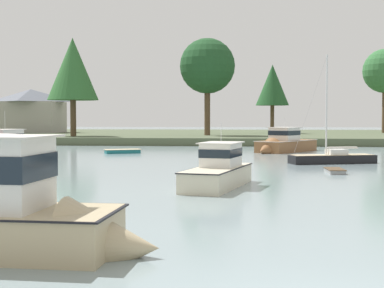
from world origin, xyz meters
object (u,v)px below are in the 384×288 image
at_px(sailboat_black, 333,161).
at_px(cruiser_wood, 282,147).
at_px(dinghy_grey, 335,171).
at_px(dinghy_teal, 122,152).
at_px(cruiser_maroon, 1,152).
at_px(cruiser_cream, 221,176).

bearing_deg(sailboat_black, cruiser_wood, 101.61).
xyz_separation_m(dinghy_grey, dinghy_teal, (-18.52, 19.30, 0.04)).
xyz_separation_m(cruiser_maroon, dinghy_teal, (8.67, 9.70, -0.49)).
distance_m(dinghy_grey, cruiser_cream, 10.58).
xyz_separation_m(sailboat_black, dinghy_teal, (-19.59, 11.27, -0.07)).
height_order(sailboat_black, dinghy_teal, sailboat_black).
bearing_deg(cruiser_wood, dinghy_grey, -85.03).
bearing_deg(dinghy_teal, dinghy_grey, -46.18).
bearing_deg(dinghy_teal, cruiser_wood, 12.33).
xyz_separation_m(cruiser_wood, cruiser_cream, (-5.23, -30.63, -0.02)).
bearing_deg(sailboat_black, dinghy_teal, 150.09).
bearing_deg(sailboat_black, dinghy_grey, -97.57).
distance_m(cruiser_maroon, sailboat_black, 28.30).
relative_size(cruiser_maroon, cruiser_cream, 1.04).
bearing_deg(cruiser_cream, dinghy_teal, 112.69).
bearing_deg(cruiser_maroon, cruiser_cream, -40.95).
bearing_deg(dinghy_teal, cruiser_cream, -67.31).
bearing_deg(cruiser_maroon, cruiser_wood, 27.84).
distance_m(dinghy_grey, dinghy_teal, 26.75).
relative_size(cruiser_maroon, dinghy_grey, 3.33).
distance_m(cruiser_wood, cruiser_cream, 31.08).
xyz_separation_m(cruiser_maroon, cruiser_wood, (25.20, 13.31, -0.07)).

